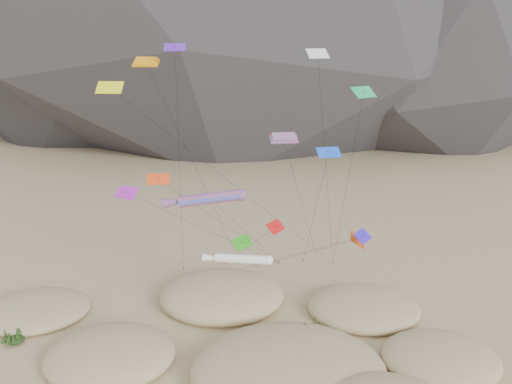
# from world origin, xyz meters

# --- Properties ---
(dunes) EXTENTS (48.70, 35.66, 3.88)m
(dunes) POSITION_xyz_m (-1.56, 2.42, 0.73)
(dunes) COLOR #CCB789
(dunes) RESTS_ON ground
(dune_grass) EXTENTS (41.44, 30.87, 1.47)m
(dune_grass) POSITION_xyz_m (-1.35, 3.29, 0.84)
(dune_grass) COLOR black
(dune_grass) RESTS_ON ground
(kite_stakes) EXTENTS (19.10, 3.55, 0.30)m
(kite_stakes) POSITION_xyz_m (1.64, 23.83, 0.15)
(kite_stakes) COLOR #3F2D1E
(kite_stakes) RESTS_ON ground
(rainbow_tube_kite) EXTENTS (12.59, 12.78, 13.60)m
(rainbow_tube_kite) POSITION_xyz_m (-2.61, 11.75, 12.71)
(rainbow_tube_kite) COLOR #F23F19
(rainbow_tube_kite) RESTS_ON ground
(white_tube_kite) EXTENTS (6.17, 17.52, 9.32)m
(white_tube_kite) POSITION_xyz_m (0.23, 7.05, 8.68)
(white_tube_kite) COLOR white
(white_tube_kite) RESTS_ON ground
(orange_parafoil) EXTENTS (9.21, 14.60, 25.49)m
(orange_parafoil) POSITION_xyz_m (-7.48, 12.97, 24.65)
(orange_parafoil) COLOR orange
(orange_parafoil) RESTS_ON ground
(multi_parafoil) EXTENTS (7.73, 18.04, 19.46)m
(multi_parafoil) POSITION_xyz_m (4.22, 8.68, 18.74)
(multi_parafoil) COLOR #FC1A3A
(multi_parafoil) RESTS_ON ground
(delta_kites) EXTENTS (23.97, 19.80, 26.59)m
(delta_kites) POSITION_xyz_m (2.25, 10.42, 16.19)
(delta_kites) COLOR silver
(delta_kites) RESTS_ON ground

